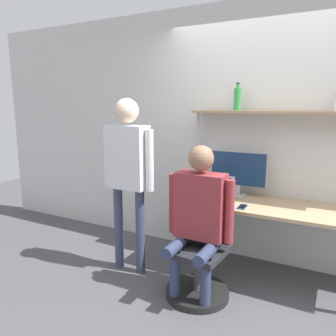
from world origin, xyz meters
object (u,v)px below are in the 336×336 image
at_px(person_standing, 128,163).
at_px(monitor, 238,171).
at_px(office_chair, 200,265).
at_px(bottle_green, 237,99).
at_px(person_seated, 199,211).
at_px(laptop, 214,194).
at_px(cell_phone, 242,207).

bearing_deg(person_standing, monitor, 37.78).
bearing_deg(person_standing, office_chair, -5.71).
bearing_deg(bottle_green, monitor, -17.70).
relative_size(person_seated, bottle_green, 4.90).
xyz_separation_m(laptop, bottle_green, (0.11, 0.31, 0.92)).
bearing_deg(cell_phone, office_chair, -123.36).
relative_size(monitor, office_chair, 0.65).
bearing_deg(office_chair, bottle_green, 86.12).
distance_m(office_chair, bottle_green, 1.65).
bearing_deg(cell_phone, person_standing, -163.83).
distance_m(monitor, cell_phone, 0.49).
relative_size(person_standing, bottle_green, 6.33).
bearing_deg(monitor, laptop, -116.34).
bearing_deg(office_chair, person_seated, -94.60).
distance_m(cell_phone, person_seated, 0.51).
bearing_deg(laptop, bottle_green, 70.94).
xyz_separation_m(monitor, person_seated, (-0.10, -0.82, -0.21)).
bearing_deg(person_seated, office_chair, 85.40).
height_order(monitor, office_chair, monitor).
distance_m(monitor, office_chair, 1.06).
height_order(laptop, office_chair, laptop).
height_order(office_chair, person_seated, person_seated).
bearing_deg(cell_phone, monitor, 112.57).
xyz_separation_m(laptop, cell_phone, (0.31, -0.09, -0.06)).
bearing_deg(monitor, office_chair, -96.87).
height_order(monitor, bottle_green, bottle_green).
distance_m(laptop, bottle_green, 0.98).
xyz_separation_m(office_chair, person_seated, (-0.00, -0.05, 0.51)).
bearing_deg(office_chair, cell_phone, 56.64).
bearing_deg(laptop, person_seated, -84.58).
height_order(monitor, person_standing, person_standing).
relative_size(monitor, person_seated, 0.44).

